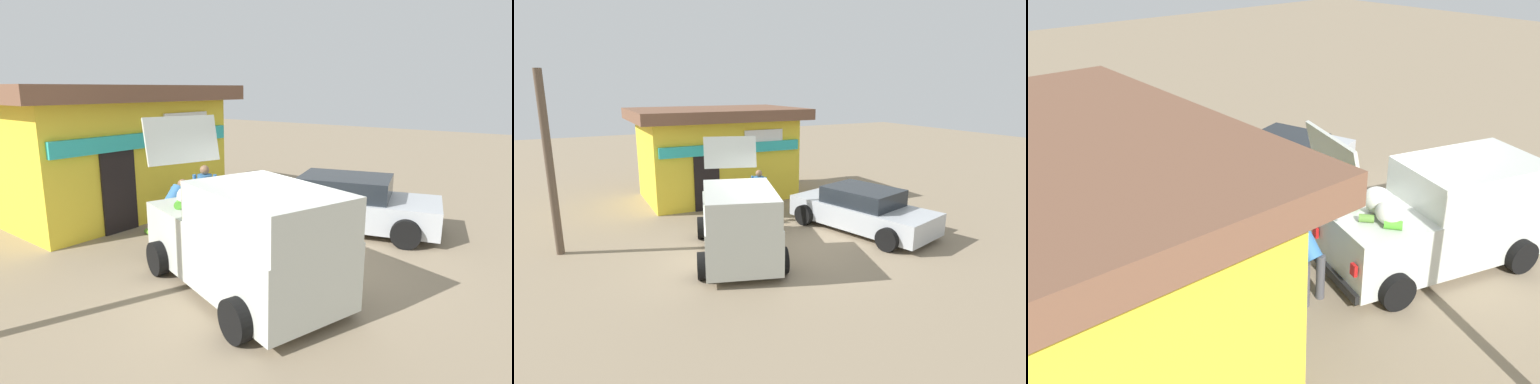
{
  "view_description": "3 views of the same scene",
  "coord_description": "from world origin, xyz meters",
  "views": [
    {
      "loc": [
        -6.6,
        -4.11,
        3.36
      ],
      "look_at": [
        1.04,
        1.74,
        1.03
      ],
      "focal_mm": 30.33,
      "sensor_mm": 36.0,
      "label": 1
    },
    {
      "loc": [
        -5.25,
        -9.29,
        4.28
      ],
      "look_at": [
        0.4,
        1.81,
        1.12
      ],
      "focal_mm": 29.66,
      "sensor_mm": 36.0,
      "label": 2
    },
    {
      "loc": [
        -6.17,
        8.13,
        5.64
      ],
      "look_at": [
        1.15,
        1.65,
        1.0
      ],
      "focal_mm": 39.12,
      "sensor_mm": 36.0,
      "label": 3
    }
  ],
  "objects": [
    {
      "name": "parked_sedan",
      "position": [
        2.78,
        0.35,
        0.62
      ],
      "size": [
        3.02,
        4.7,
        1.3
      ],
      "color": "#B2B7BC",
      "rests_on": "ground_plane"
    },
    {
      "name": "ground_plane",
      "position": [
        0.0,
        0.0,
        0.0
      ],
      "size": [
        60.0,
        60.0,
        0.0
      ],
      "primitive_type": "plane",
      "color": "gray"
    },
    {
      "name": "unloaded_banana_pile",
      "position": [
        -0.33,
        3.42,
        0.23
      ],
      "size": [
        0.8,
        0.79,
        0.48
      ],
      "color": "silver",
      "rests_on": "ground_plane"
    },
    {
      "name": "delivery_van",
      "position": [
        -1.36,
        0.14,
        0.95
      ],
      "size": [
        2.96,
        4.45,
        2.82
      ],
      "color": "silver",
      "rests_on": "ground_plane"
    },
    {
      "name": "paint_bucket",
      "position": [
        2.07,
        3.07,
        0.18
      ],
      "size": [
        0.3,
        0.3,
        0.36
      ],
      "primitive_type": "cylinder",
      "color": "silver",
      "rests_on": "ground_plane"
    },
    {
      "name": "customer_bending",
      "position": [
        -0.6,
        2.72,
        0.87
      ],
      "size": [
        0.71,
        0.57,
        1.43
      ],
      "color": "#4C4C51",
      "rests_on": "ground_plane"
    },
    {
      "name": "storefront_bar",
      "position": [
        0.29,
        6.14,
        1.79
      ],
      "size": [
        6.33,
        4.29,
        3.43
      ],
      "color": "yellow",
      "rests_on": "ground_plane"
    },
    {
      "name": "vendor_standing",
      "position": [
        0.53,
        2.86,
        0.93
      ],
      "size": [
        0.48,
        0.48,
        1.61
      ],
      "color": "#726047",
      "rests_on": "ground_plane"
    }
  ]
}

